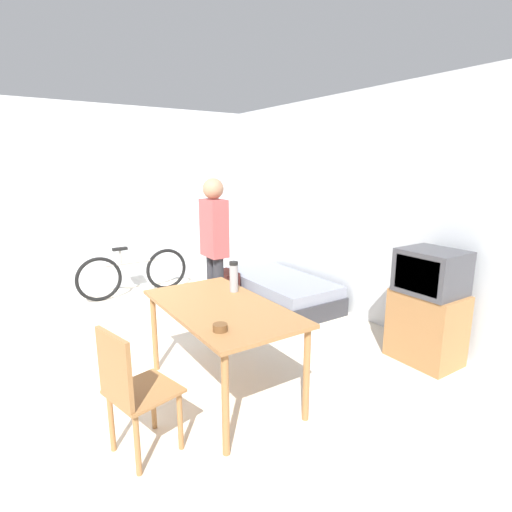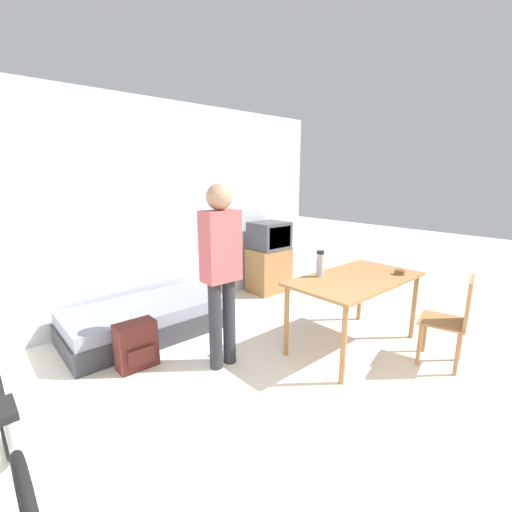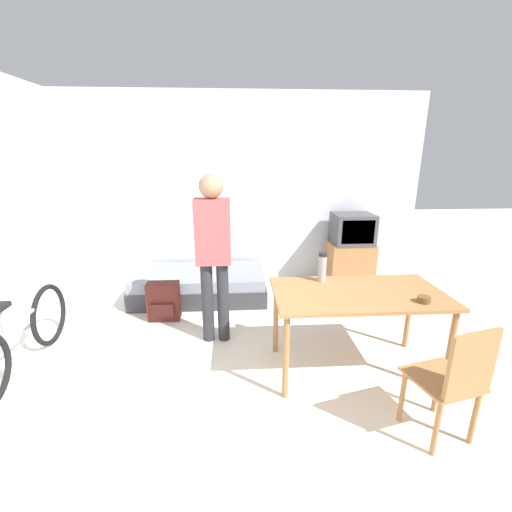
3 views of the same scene
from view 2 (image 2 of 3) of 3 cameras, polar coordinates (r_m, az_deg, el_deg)
ground_plane at (r=2.63m, az=25.80°, el=-30.86°), size 20.00×20.00×0.00m
wall_back at (r=4.53m, az=-17.31°, el=7.12°), size 5.54×0.06×2.70m
daybed at (r=4.17m, az=-17.81°, el=-10.02°), size 1.76×0.89×0.37m
tv at (r=5.34m, az=2.21°, el=-0.29°), size 0.62×0.47×1.10m
dining_table at (r=3.69m, az=16.23°, el=-4.66°), size 1.45×0.79×0.76m
wooden_chair at (r=3.74m, az=30.15°, el=-8.78°), size 0.48×0.48×0.89m
bicycle at (r=2.48m, az=-35.41°, el=-25.46°), size 0.08×1.61×0.73m
person_standing at (r=3.10m, az=-5.87°, el=-1.28°), size 0.34×0.23×1.72m
thermos_flask at (r=3.58m, az=10.62°, el=-1.08°), size 0.08×0.08×0.27m
mate_bowl at (r=3.93m, az=22.81°, el=-2.51°), size 0.10×0.10×0.05m
backpack at (r=3.52m, az=-19.32°, el=-13.88°), size 0.37×0.22×0.45m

